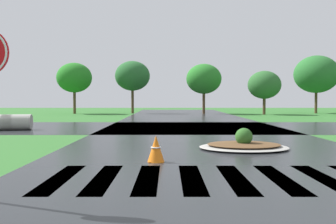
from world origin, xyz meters
TOP-DOWN VIEW (x-y plane):
  - asphalt_roadway at (0.00, 10.00)m, footprint 9.78×80.00m
  - asphalt_cross_road at (0.00, 18.83)m, footprint 90.00×8.80m
  - crosswalk_stripes at (0.00, 5.48)m, footprint 7.65×2.88m
  - median_island at (1.07, 9.92)m, footprint 2.88×2.35m
  - drainage_pipe_stack at (-9.59, 16.97)m, footprint 2.42×1.12m
  - traffic_cone at (-1.69, 7.45)m, footprint 0.44×0.44m
  - background_treeline at (5.77, 37.09)m, footprint 34.94×6.80m

SIDE VIEW (x-z plane):
  - asphalt_roadway at x=0.00m, z-range 0.00..0.01m
  - asphalt_cross_road at x=0.00m, z-range 0.00..0.01m
  - crosswalk_stripes at x=0.00m, z-range 0.00..0.01m
  - median_island at x=1.07m, z-range -0.21..0.47m
  - traffic_cone at x=-1.69m, z-range -0.01..0.68m
  - drainage_pipe_stack at x=-9.59m, z-range 0.00..0.81m
  - background_treeline at x=5.77m, z-range 0.69..6.85m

